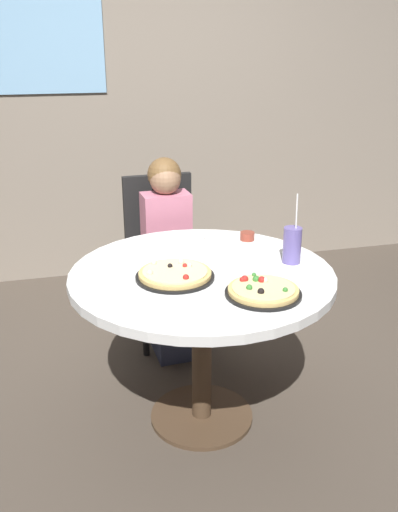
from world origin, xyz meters
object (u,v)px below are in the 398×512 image
sauce_bowl (247,236)px  plate_small (187,237)px  pizza_cheese (263,291)px  chair_wooden (162,249)px  dining_table (202,294)px  soda_cup (292,245)px  diner_child (170,267)px  pizza_veggie (175,274)px

sauce_bowl → plate_small: 0.30m
pizza_cheese → plate_small: (-0.13, 0.72, -0.01)m
chair_wooden → dining_table: bearing=-89.7°
pizza_cheese → soda_cup: size_ratio=0.97×
dining_table → diner_child: (0.00, 0.71, -0.16)m
plate_small → diner_child: bearing=97.0°
pizza_cheese → sauce_bowl: size_ratio=4.24×
chair_wooden → diner_child: bearing=-87.3°
sauce_bowl → diner_child: bearing=129.4°
chair_wooden → diner_child: diner_child is taller
dining_table → sauce_bowl: bearing=46.0°
dining_table → pizza_cheese: bearing=-59.8°
dining_table → chair_wooden: 0.90m
chair_wooden → diner_child: (0.01, -0.18, -0.05)m
soda_cup → dining_table: bearing=-179.5°
chair_wooden → sauce_bowl: chair_wooden is taller
soda_cup → pizza_veggie: bearing=-174.9°
diner_child → plate_small: (0.03, -0.28, 0.27)m
pizza_cheese → plate_small: size_ratio=1.65×
soda_cup → pizza_cheese: bearing=-129.7°
pizza_veggie → soda_cup: size_ratio=1.06×
pizza_cheese → plate_small: 0.73m
chair_wooden → plate_small: chair_wooden is taller
sauce_bowl → pizza_cheese: bearing=-103.7°
chair_wooden → pizza_cheese: bearing=-81.7°
dining_table → chair_wooden: bearing=90.3°
dining_table → chair_wooden: chair_wooden is taller
dining_table → pizza_cheese: 0.35m
diner_child → plate_small: 0.39m
sauce_bowl → plate_small: size_ratio=0.39×
sauce_bowl → plate_small: (-0.28, 0.10, -0.02)m
soda_cup → chair_wooden: bearing=115.0°
pizza_veggie → soda_cup: bearing=5.1°
soda_cup → plate_small: bearing=130.9°
pizza_cheese → plate_small: bearing=100.2°
chair_wooden → sauce_bowl: (0.32, -0.56, 0.24)m
pizza_veggie → pizza_cheese: same height
pizza_veggie → sauce_bowl: pizza_veggie is taller
chair_wooden → plate_small: 0.51m
pizza_veggie → plate_small: size_ratio=1.82×
diner_child → pizza_cheese: 1.05m
diner_child → soda_cup: bearing=-60.2°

